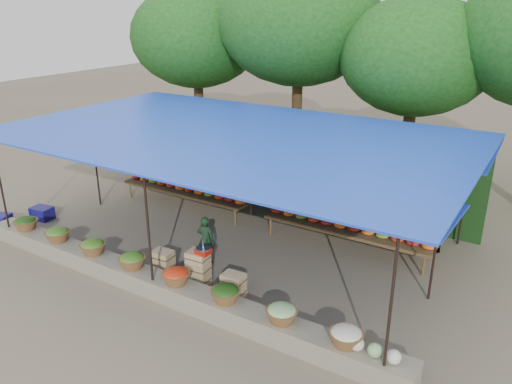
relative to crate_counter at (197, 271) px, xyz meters
The scene contains 15 objects.
ground 2.08m from the crate_counter, 102.46° to the left, with size 60.00×60.00×0.00m, color #69604D.
stone_curb 0.87m from the crate_counter, 120.91° to the right, with size 10.60×0.55×0.40m, color #6E6858.
stall_canopy 3.18m from the crate_counter, 102.05° to the left, with size 10.80×6.60×2.82m.
produce_baskets 0.95m from the crate_counter, 126.27° to the right, with size 8.98×0.58×0.34m.
netting_backdrop 5.26m from the crate_counter, 94.92° to the left, with size 10.60×0.06×2.50m, color #1C4518.
tree_row 9.21m from the crate_counter, 89.58° to the left, with size 16.51×5.50×7.12m.
fruit_table_left 4.47m from the crate_counter, 131.14° to the left, with size 4.21×0.95×0.93m.
fruit_table_right 3.95m from the crate_counter, 58.43° to the left, with size 4.21×0.95×0.93m.
crate_counter is the anchor object (origin of this frame).
weighing_scale 0.57m from the crate_counter, ahead, with size 0.31×0.31×0.33m.
vendor_seated 1.00m from the crate_counter, 116.23° to the left, with size 0.42×0.27×1.15m, color #16311B.
customer_left 5.73m from the crate_counter, 135.51° to the left, with size 0.87×0.67×1.78m, color slate.
customer_mid 4.28m from the crate_counter, 95.17° to the left, with size 1.18×0.68×1.82m, color slate.
customer_right 5.81m from the crate_counter, 47.35° to the left, with size 0.99×0.41×1.68m, color slate.
blue_crate_back 5.81m from the crate_counter, behind, with size 0.57×0.41×0.34m, color navy.
Camera 1 is at (6.40, -9.25, 5.67)m, focal length 35.00 mm.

